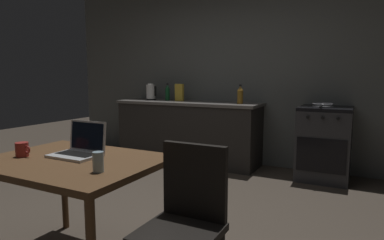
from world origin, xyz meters
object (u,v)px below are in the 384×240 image
dining_table (72,170)px  coffee_mug (22,149)px  electric_kettle (151,92)px  bottle_b (167,92)px  stove_oven (324,143)px  cereal_box (179,93)px  laptop (79,149)px  bottle (240,95)px  drinking_glass (98,162)px  chair (186,217)px  frying_pan (323,105)px

dining_table → coffee_mug: coffee_mug is taller
electric_kettle → bottle_b: bottle_b is taller
stove_oven → cereal_box: (-2.04, 0.02, 0.58)m
stove_oven → laptop: bearing=-115.5°
electric_kettle → cereal_box: size_ratio=1.00×
bottle → drinking_glass: (0.17, -2.88, -0.23)m
stove_oven → cereal_box: 2.12m
cereal_box → bottle_b: size_ratio=0.98×
laptop → coffee_mug: (-0.32, -0.19, 0.00)m
chair → cereal_box: 3.30m
stove_oven → chair: bearing=-98.3°
stove_oven → bottle_b: (-2.29, 0.08, 0.57)m
bottle → coffee_mug: bottle is taller
stove_oven → coffee_mug: bearing=-119.1°
laptop → electric_kettle: 2.98m
laptop → cereal_box: bearing=99.2°
chair → drinking_glass: (-0.49, -0.12, 0.27)m
cereal_box → dining_table: bearing=-74.4°
chair → frying_pan: (0.37, 2.78, 0.40)m
chair → electric_kettle: 3.56m
electric_kettle → bottle_b: bearing=17.6°
dining_table → bottle: bearing=86.1°
dining_table → bottle_b: 3.06m
stove_oven → coffee_mug: 3.31m
bottle → drinking_glass: bottle is taller
chair → laptop: laptop is taller
chair → electric_kettle: size_ratio=3.52×
bottle → drinking_glass: 2.89m
dining_table → bottle_b: bottle_b is taller
bottle → electric_kettle: bearing=178.1°
bottle → cereal_box: bearing=175.9°
chair → coffee_mug: (-1.19, -0.08, 0.26)m
stove_oven → laptop: laptop is taller
dining_table → electric_kettle: bearing=114.7°
stove_oven → electric_kettle: size_ratio=3.52×
laptop → cereal_box: size_ratio=1.26×
stove_oven → bottle_b: bearing=177.9°
stove_oven → dining_table: size_ratio=0.79×
electric_kettle → drinking_glass: electric_kettle is taller
bottle → bottle_b: bearing=173.9°
chair → electric_kettle: (-2.13, 2.81, 0.50)m
bottle_b → drinking_glass: bearing=-65.2°
dining_table → laptop: 0.15m
electric_kettle → bottle: (1.47, -0.05, -0.00)m
laptop → bottle_b: bottle_b is taller
bottle_b → bottle: bearing=-6.1°
laptop → cereal_box: (-0.76, 2.71, 0.25)m
chair → cereal_box: size_ratio=3.53×
dining_table → frying_pan: 3.03m
electric_kettle → cereal_box: same height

